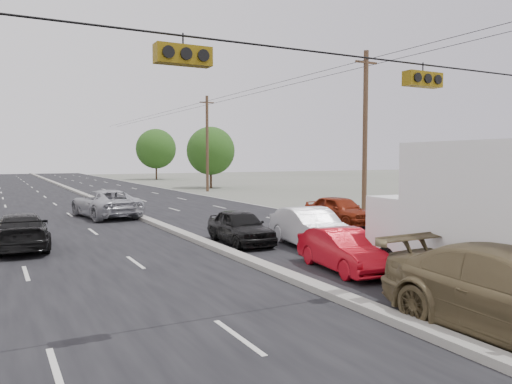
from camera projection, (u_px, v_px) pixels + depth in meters
ground at (370, 313)px, 11.54m from camera, size 200.00×200.00×0.00m
road_surface at (106, 205)px, 37.95m from camera, size 20.00×160.00×0.02m
center_median at (106, 203)px, 37.95m from camera, size 0.50×160.00×0.20m
utility_pole_right_b at (365, 132)px, 30.25m from camera, size 1.60×0.30×10.00m
utility_pole_right_c at (207, 143)px, 52.26m from camera, size 1.60×0.30×10.00m
traffic_signals at (420, 77)px, 11.81m from camera, size 25.00×0.30×0.54m
tree_right_mid at (211, 151)px, 57.89m from camera, size 5.60×5.60×7.14m
tree_right_far at (156, 149)px, 80.33m from camera, size 6.40×6.40×8.16m
box_truck at (501, 220)px, 12.36m from camera, size 3.47×8.09×4.00m
red_sedan at (344, 251)px, 15.73m from camera, size 1.89×4.15×1.32m
queue_car_a at (240, 227)px, 20.64m from camera, size 1.84×4.23×1.42m
queue_car_b at (310, 228)px, 19.82m from camera, size 2.27×4.92×1.56m
queue_car_d at (433, 231)px, 19.70m from camera, size 2.25×4.89×1.39m
queue_car_e at (340, 210)px, 26.58m from camera, size 2.07×4.59×1.53m
oncoming_near at (21, 231)px, 19.37m from camera, size 2.19×5.02×1.44m
oncoming_far at (105, 204)px, 29.74m from camera, size 3.54×6.28×1.66m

